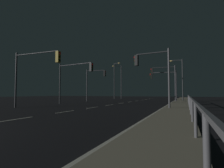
% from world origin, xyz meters
% --- Properties ---
extents(ground_plane, '(112.00, 112.00, 0.00)m').
position_xyz_m(ground_plane, '(0.00, 17.50, 0.00)').
color(ground_plane, black).
rests_on(ground_plane, ground).
extents(sidewalk_right, '(2.13, 77.00, 0.14)m').
position_xyz_m(sidewalk_right, '(7.37, 17.50, 0.07)').
color(sidewalk_right, gray).
rests_on(sidewalk_right, ground).
extents(lane_markings_center, '(0.14, 50.00, 0.01)m').
position_xyz_m(lane_markings_center, '(0.00, 21.00, 0.01)').
color(lane_markings_center, silver).
rests_on(lane_markings_center, ground).
extents(lane_edge_line, '(0.14, 53.00, 0.01)m').
position_xyz_m(lane_edge_line, '(6.05, 22.50, 0.01)').
color(lane_edge_line, silver).
rests_on(lane_edge_line, ground).
extents(traffic_light_near_left, '(3.71, 0.43, 5.45)m').
position_xyz_m(traffic_light_near_left, '(5.00, 26.74, 3.97)').
color(traffic_light_near_left, '#38383D').
rests_on(traffic_light_near_left, sidewalk_right).
extents(traffic_light_overhead_east, '(3.39, 0.57, 5.28)m').
position_xyz_m(traffic_light_overhead_east, '(-5.57, 23.91, 3.69)').
color(traffic_light_overhead_east, '#38383D').
rests_on(traffic_light_overhead_east, ground).
extents(traffic_light_mid_right, '(4.14, 0.61, 4.82)m').
position_xyz_m(traffic_light_mid_right, '(4.77, 28.07, 3.56)').
color(traffic_light_mid_right, '#38383D').
rests_on(traffic_light_mid_right, sidewalk_right).
extents(traffic_light_far_center, '(5.23, 0.98, 5.05)m').
position_xyz_m(traffic_light_far_center, '(-4.31, 16.22, 3.63)').
color(traffic_light_far_center, '#2D3033').
rests_on(traffic_light_far_center, ground).
extents(traffic_light_far_left, '(3.10, 0.54, 4.90)m').
position_xyz_m(traffic_light_far_left, '(5.45, 13.66, 3.56)').
color(traffic_light_far_left, '#4C4C51').
rests_on(traffic_light_far_left, sidewalk_right).
extents(traffic_light_near_right, '(5.18, 0.34, 5.17)m').
position_xyz_m(traffic_light_near_right, '(-4.37, 10.28, 3.71)').
color(traffic_light_near_right, '#38383D').
rests_on(traffic_light_near_right, ground).
extents(street_lamp_median, '(2.15, 0.60, 6.99)m').
position_xyz_m(street_lamp_median, '(7.19, 30.58, 4.37)').
color(street_lamp_median, '#2D3033').
rests_on(street_lamp_median, sidewalk_right).
extents(street_lamp_corner, '(1.96, 1.35, 8.39)m').
position_xyz_m(street_lamp_corner, '(-7.18, 36.80, 4.99)').
color(street_lamp_corner, '#2D3033').
rests_on(street_lamp_corner, ground).
extents(street_lamp_far_end, '(2.00, 1.60, 8.37)m').
position_xyz_m(street_lamp_far_end, '(-7.30, 40.37, 4.99)').
color(street_lamp_far_end, '#38383D').
rests_on(street_lamp_far_end, ground).
extents(barrier_fence, '(0.09, 26.03, 0.98)m').
position_xyz_m(barrier_fence, '(8.29, 10.97, 0.88)').
color(barrier_fence, '#59595E').
rests_on(barrier_fence, sidewalk_right).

